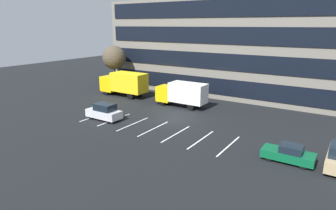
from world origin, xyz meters
TOP-DOWN VIEW (x-y plane):
  - ground_plane at (0.00, 0.00)m, footprint 120.00×120.00m
  - office_building at (0.00, 17.95)m, footprint 39.56×13.19m
  - lot_markings at (0.00, -3.93)m, footprint 16.94×5.40m
  - box_truck_yellow at (-1.95, 5.26)m, footprint 7.04×2.33m
  - box_truck_yellow_all at (-12.41, 5.64)m, footprint 7.86×2.60m
  - suv_silver at (-6.59, -4.49)m, footprint 4.24×1.80m
  - sedan_forest at (13.58, -4.31)m, footprint 4.02×1.68m
  - bare_tree at (-17.00, 8.60)m, footprint 3.89×3.89m

SIDE VIEW (x-z plane):
  - ground_plane at x=0.00m, z-range 0.00..0.00m
  - lot_markings at x=0.00m, z-range 0.00..0.01m
  - sedan_forest at x=13.58m, z-range -0.04..1.40m
  - suv_silver at x=-6.59m, z-range -0.03..1.88m
  - box_truck_yellow at x=-1.95m, z-range 0.21..3.47m
  - box_truck_yellow_all at x=-12.41m, z-range 0.23..3.87m
  - bare_tree at x=-17.00m, z-range 1.68..8.97m
  - office_building at x=0.00m, z-range 0.00..14.40m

